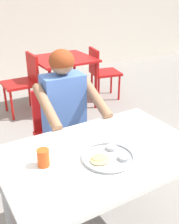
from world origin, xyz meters
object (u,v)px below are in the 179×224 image
object	(u,v)px
drinking_cup	(43,157)
chair_red_right	(101,70)
thali_tray	(108,157)
chair_red_left	(25,79)
chair_foreground	(59,128)
table_background_red	(63,64)
diner_foreground	(68,113)
table_foreground	(101,163)

from	to	relation	value
drinking_cup	chair_red_right	world-z (taller)	drinking_cup
thali_tray	chair_red_left	xyz separation A→B (m)	(0.30, 2.48, -0.28)
chair_foreground	table_background_red	bearing A→B (deg)	62.82
table_background_red	diner_foreground	bearing A→B (deg)	-114.31
thali_tray	table_background_red	size ratio (longest dim) A/B	0.38
drinking_cup	chair_foreground	xyz separation A→B (m)	(0.46, 0.84, -0.33)
thali_tray	diner_foreground	distance (m)	0.75
thali_tray	chair_foreground	size ratio (longest dim) A/B	0.37
chair_red_right	thali_tray	bearing A→B (deg)	-122.03
drinking_cup	thali_tray	bearing A→B (deg)	-20.14
diner_foreground	chair_red_left	size ratio (longest dim) A/B	1.48
diner_foreground	chair_red_right	distance (m)	2.15
table_foreground	diner_foreground	distance (m)	0.68
table_foreground	chair_red_right	xyz separation A→B (m)	(1.48, 2.30, -0.21)
table_background_red	chair_red_left	bearing A→B (deg)	174.10
thali_tray	table_background_red	world-z (taller)	thali_tray
chair_foreground	diner_foreground	size ratio (longest dim) A/B	0.68
table_background_red	thali_tray	bearing A→B (deg)	-109.71
drinking_cup	chair_foreground	bearing A→B (deg)	60.99
thali_tray	chair_red_left	world-z (taller)	chair_red_left
table_background_red	chair_red_left	distance (m)	0.59
chair_foreground	thali_tray	bearing A→B (deg)	-97.05
chair_red_left	drinking_cup	bearing A→B (deg)	-105.35
diner_foreground	chair_red_left	xyz separation A→B (m)	(0.19, 1.74, -0.24)
table_foreground	chair_foreground	distance (m)	0.92
drinking_cup	diner_foreground	world-z (taller)	diner_foreground
table_background_red	chair_red_left	xyz separation A→B (m)	(-0.57, 0.06, -0.15)
thali_tray	chair_foreground	world-z (taller)	chair_foreground
chair_foreground	chair_red_left	xyz separation A→B (m)	(0.18, 1.52, 0.01)
drinking_cup	diner_foreground	xyz separation A→B (m)	(0.46, 0.62, -0.09)
thali_tray	table_background_red	distance (m)	2.58
thali_tray	chair_red_right	world-z (taller)	chair_red_right
chair_red_left	chair_red_right	bearing A→B (deg)	-4.93
table_foreground	table_background_red	bearing A→B (deg)	69.78
drinking_cup	table_background_red	xyz separation A→B (m)	(1.21, 2.30, -0.18)
diner_foreground	chair_red_left	world-z (taller)	diner_foreground
table_foreground	drinking_cup	bearing A→B (deg)	171.84
diner_foreground	chair_red_right	bearing A→B (deg)	49.85
chair_foreground	diner_foreground	xyz separation A→B (m)	(-0.01, -0.22, 0.24)
thali_tray	chair_red_right	xyz separation A→B (m)	(1.49, 2.38, -0.30)
table_foreground	diner_foreground	size ratio (longest dim) A/B	0.98
diner_foreground	table_background_red	xyz separation A→B (m)	(0.76, 1.68, -0.09)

